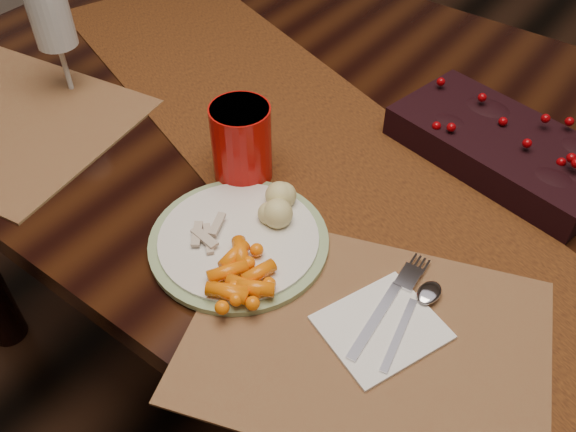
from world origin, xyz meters
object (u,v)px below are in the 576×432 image
Objects in this scene: centerpiece at (504,142)px; baby_carrots at (250,277)px; turkey_shreds at (206,228)px; napkin at (381,327)px; mashed_potatoes at (278,199)px; placemat_main at (367,339)px; red_cup at (242,143)px; dinner_plate at (239,240)px; wine_glass at (58,42)px; dining_table at (371,293)px.

baby_carrots is at bearing -108.70° from centerpiece.
napkin is (0.26, 0.02, -0.02)m from turkey_shreds.
mashed_potatoes is 0.10m from turkey_shreds.
red_cup is at bearing 136.28° from placemat_main.
red_cup reaches higher than placemat_main.
centerpiece reaches higher than dinner_plate.
wine_glass reaches higher than baby_carrots.
turkey_shreds is 0.27m from napkin.
baby_carrots is at bearing -39.22° from dinner_plate.
centerpiece is at bearing 71.30° from baby_carrots.
mashed_potatoes is at bearing -122.08° from centerpiece.
red_cup is at bearing 0.82° from wine_glass.
baby_carrots is 0.17m from napkin.
placemat_main is 0.02m from napkin.
placemat_main is at bearing -24.58° from mashed_potatoes.
dining_table is 0.53m from turkey_shreds.
red_cup is (-0.10, 0.04, 0.02)m from mashed_potatoes.
centerpiece is 0.41m from placemat_main.
baby_carrots is 0.79× the size of napkin.
placemat_main is at bearing -64.92° from dining_table.
napkin reaches higher than dining_table.
red_cup is (-0.05, 0.13, 0.04)m from turkey_shreds.
wine_glass reaches higher than turkey_shreds.
dining_table is 0.53m from placemat_main.
dinner_plate is 3.01× the size of mashed_potatoes.
dinner_plate is at bearing -52.65° from red_cup.
placemat_main is 3.46× the size of red_cup.
red_cup is (-0.30, -0.27, 0.03)m from centerpiece.
baby_carrots is (-0.00, -0.36, 0.40)m from dining_table.
red_cup is 0.40m from wine_glass.
napkin is at bearing 16.36° from baby_carrots.
wine_glass is (-0.71, 0.11, 0.09)m from napkin.
centerpiece is 0.47m from turkey_shreds.
baby_carrots is 0.13m from mashed_potatoes.
centerpiece is at bearing 21.54° from wine_glass.
placemat_main is 0.26m from turkey_shreds.
baby_carrots is at bearing -67.74° from mashed_potatoes.
dinner_plate is at bearing -118.69° from centerpiece.
centerpiece is at bearing 42.21° from red_cup.
baby_carrots reaches higher than dinner_plate.
dining_table is 22.25× the size of mashed_potatoes.
turkey_shreds is (-0.10, 0.03, -0.00)m from baby_carrots.
centerpiece reaches higher than placemat_main.
dinner_plate is 2.27× the size of baby_carrots.
centerpiece is 5.03× the size of turkey_shreds.
centerpiece is at bearing 72.08° from placemat_main.
red_cup is at bearing -137.79° from centerpiece.
dinner_plate is 0.50m from wine_glass.
napkin is at bearing -8.90° from wine_glass.
dinner_plate is 0.08m from baby_carrots.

